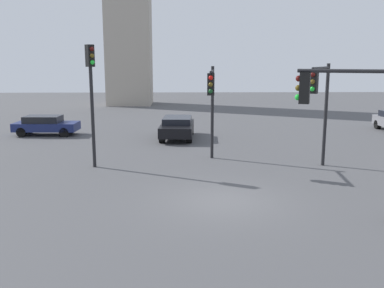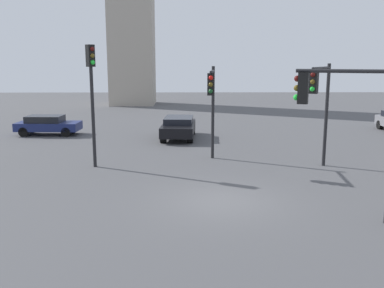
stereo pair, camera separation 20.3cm
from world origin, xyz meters
The scene contains 7 objects.
ground_plane centered at (0.00, 0.00, 0.00)m, with size 106.07×106.07×0.00m, color #4C4C4F.
traffic_light_0 centered at (3.69, -1.73, 3.52)m, with size 2.92×1.30×4.93m.
traffic_light_1 centered at (-0.04, 5.78, 3.35)m, with size 0.50×2.65×4.74m.
traffic_light_2 centered at (-5.67, 5.18, 3.96)m, with size 0.46×0.48×5.74m.
traffic_light_3 centered at (4.72, 4.20, 3.49)m, with size 1.58×2.39×4.89m.
car_1 centered at (-10.74, 14.20, 0.71)m, with size 4.28×1.93×1.33m.
car_3 centered at (-1.77, 12.79, 0.75)m, with size 2.30×4.71×1.38m.
Camera 1 is at (-1.52, -14.98, 5.06)m, focal length 40.27 mm.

